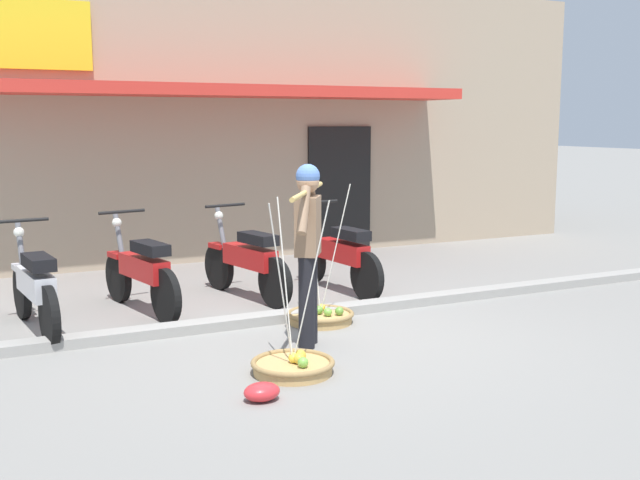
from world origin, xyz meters
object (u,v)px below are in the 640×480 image
object	(u,v)px
fruit_basket_left_side	(321,316)
fruit_basket_right_side	(293,365)
motorcycle_third_in_row	(247,261)
motorcycle_end_of_row	(339,255)
plastic_litter_bag	(262,392)
motorcycle_nearest_shop	(35,288)
motorcycle_second_in_row	(142,272)
fruit_vendor	(308,242)

from	to	relation	value
fruit_basket_left_side	fruit_basket_right_side	distance (m)	1.65
fruit_basket_left_side	motorcycle_third_in_row	xyz separation A→B (m)	(-0.30, 1.36, 0.38)
motorcycle_end_of_row	fruit_basket_right_side	bearing A→B (deg)	-124.29
fruit_basket_left_side	fruit_basket_right_side	bearing A→B (deg)	-123.89
plastic_litter_bag	fruit_basket_right_side	bearing A→B (deg)	45.47
motorcycle_end_of_row	plastic_litter_bag	world-z (taller)	motorcycle_end_of_row
fruit_basket_right_side	motorcycle_nearest_shop	distance (m)	2.90
motorcycle_nearest_shop	motorcycle_third_in_row	world-z (taller)	same
fruit_basket_right_side	motorcycle_third_in_row	world-z (taller)	fruit_basket_right_side
motorcycle_third_in_row	fruit_basket_left_side	bearing A→B (deg)	-77.44
motorcycle_nearest_shop	motorcycle_second_in_row	bearing A→B (deg)	16.97
motorcycle_third_in_row	motorcycle_second_in_row	bearing A→B (deg)	-174.35
motorcycle_second_in_row	plastic_litter_bag	bearing A→B (deg)	-86.62
fruit_vendor	motorcycle_end_of_row	xyz separation A→B (m)	(1.31, 1.91, -0.52)
motorcycle_nearest_shop	motorcycle_end_of_row	distance (m)	3.57
fruit_vendor	fruit_basket_right_side	world-z (taller)	fruit_vendor
fruit_basket_left_side	motorcycle_third_in_row	world-z (taller)	fruit_basket_left_side
fruit_vendor	motorcycle_second_in_row	bearing A→B (deg)	119.99
motorcycle_second_in_row	motorcycle_third_in_row	world-z (taller)	same
fruit_basket_right_side	motorcycle_third_in_row	xyz separation A→B (m)	(0.62, 2.73, 0.38)
fruit_basket_left_side	motorcycle_end_of_row	bearing A→B (deg)	55.26
fruit_basket_right_side	fruit_vendor	bearing A→B (deg)	56.31
fruit_vendor	fruit_basket_right_side	distance (m)	1.23
fruit_basket_right_side	motorcycle_nearest_shop	world-z (taller)	fruit_basket_right_side
motorcycle_second_in_row	motorcycle_third_in_row	xyz separation A→B (m)	(1.27, 0.13, 0.00)
fruit_basket_right_side	plastic_litter_bag	distance (m)	0.67
fruit_basket_left_side	motorcycle_nearest_shop	bearing A→B (deg)	161.80
plastic_litter_bag	motorcycle_second_in_row	bearing A→B (deg)	93.38
fruit_vendor	plastic_litter_bag	world-z (taller)	fruit_vendor
fruit_vendor	fruit_basket_left_side	size ratio (longest dim) A/B	1.17
motorcycle_second_in_row	fruit_basket_left_side	bearing A→B (deg)	-38.17
motorcycle_third_in_row	motorcycle_end_of_row	distance (m)	1.16
fruit_basket_right_side	motorcycle_second_in_row	bearing A→B (deg)	103.97
fruit_vendor	motorcycle_nearest_shop	world-z (taller)	fruit_vendor
fruit_basket_left_side	fruit_basket_right_side	world-z (taller)	same
fruit_basket_right_side	motorcycle_third_in_row	size ratio (longest dim) A/B	0.81
fruit_vendor	motorcycle_second_in_row	xyz separation A→B (m)	(-1.11, 1.92, -0.52)
fruit_vendor	motorcycle_end_of_row	size ratio (longest dim) A/B	0.93
fruit_basket_left_side	motorcycle_second_in_row	bearing A→B (deg)	141.83
fruit_vendor	fruit_basket_right_side	bearing A→B (deg)	-123.69
motorcycle_end_of_row	motorcycle_nearest_shop	bearing A→B (deg)	-174.57
fruit_basket_left_side	motorcycle_nearest_shop	world-z (taller)	fruit_basket_left_side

